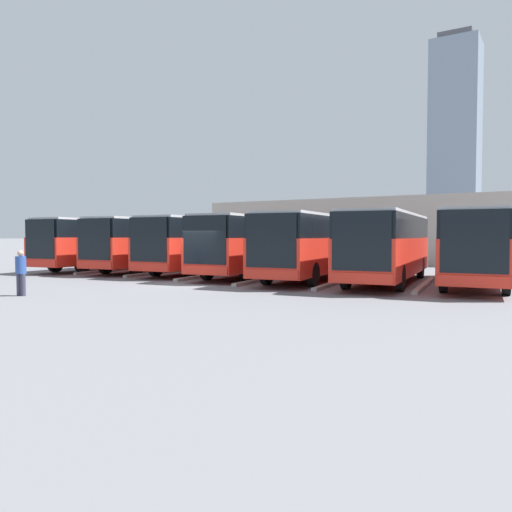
{
  "coord_description": "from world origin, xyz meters",
  "views": [
    {
      "loc": [
        -14.33,
        18.3,
        2.3
      ],
      "look_at": [
        -0.09,
        -5.65,
        1.12
      ],
      "focal_mm": 35.0,
      "sensor_mm": 36.0,
      "label": 1
    }
  ],
  "objects_px": {
    "bus_5": "(156,242)",
    "pedestrian": "(21,271)",
    "bus_6": "(108,242)",
    "bus_3": "(256,243)",
    "bus_1": "(388,244)",
    "bus_4": "(205,242)",
    "bus_0": "(476,245)",
    "bus_2": "(314,244)"
  },
  "relations": [
    {
      "from": "bus_5",
      "to": "pedestrian",
      "type": "distance_m",
      "value": 13.58
    },
    {
      "from": "bus_5",
      "to": "bus_6",
      "type": "xyz_separation_m",
      "value": [
        3.8,
        0.58,
        0.0
      ]
    },
    {
      "from": "bus_3",
      "to": "bus_1",
      "type": "bearing_deg",
      "value": 170.67
    },
    {
      "from": "bus_1",
      "to": "bus_4",
      "type": "height_order",
      "value": "same"
    },
    {
      "from": "pedestrian",
      "to": "bus_3",
      "type": "bearing_deg",
      "value": 73.67
    },
    {
      "from": "bus_0",
      "to": "bus_6",
      "type": "relative_size",
      "value": 1.0
    },
    {
      "from": "bus_4",
      "to": "bus_6",
      "type": "height_order",
      "value": "same"
    },
    {
      "from": "bus_1",
      "to": "bus_6",
      "type": "distance_m",
      "value": 18.98
    },
    {
      "from": "bus_1",
      "to": "bus_2",
      "type": "distance_m",
      "value": 3.8
    },
    {
      "from": "bus_4",
      "to": "bus_5",
      "type": "bearing_deg",
      "value": -4.01
    },
    {
      "from": "bus_0",
      "to": "bus_3",
      "type": "relative_size",
      "value": 1.0
    },
    {
      "from": "bus_2",
      "to": "pedestrian",
      "type": "xyz_separation_m",
      "value": [
        6.69,
        11.92,
        -0.92
      ]
    },
    {
      "from": "bus_0",
      "to": "bus_2",
      "type": "distance_m",
      "value": 7.65
    },
    {
      "from": "bus_3",
      "to": "bus_0",
      "type": "bearing_deg",
      "value": 175.9
    },
    {
      "from": "bus_2",
      "to": "bus_5",
      "type": "height_order",
      "value": "same"
    },
    {
      "from": "bus_3",
      "to": "pedestrian",
      "type": "distance_m",
      "value": 12.84
    },
    {
      "from": "bus_4",
      "to": "bus_3",
      "type": "bearing_deg",
      "value": 168.35
    },
    {
      "from": "bus_3",
      "to": "bus_5",
      "type": "xyz_separation_m",
      "value": [
        7.59,
        -0.23,
        0.0
      ]
    },
    {
      "from": "bus_3",
      "to": "pedestrian",
      "type": "xyz_separation_m",
      "value": [
        2.89,
        12.47,
        -0.92
      ]
    },
    {
      "from": "bus_2",
      "to": "bus_4",
      "type": "distance_m",
      "value": 7.65
    },
    {
      "from": "bus_1",
      "to": "bus_3",
      "type": "height_order",
      "value": "same"
    },
    {
      "from": "bus_0",
      "to": "bus_5",
      "type": "relative_size",
      "value": 1.0
    },
    {
      "from": "bus_2",
      "to": "bus_6",
      "type": "xyz_separation_m",
      "value": [
        15.18,
        -0.21,
        0.0
      ]
    },
    {
      "from": "bus_4",
      "to": "bus_5",
      "type": "relative_size",
      "value": 1.0
    },
    {
      "from": "bus_1",
      "to": "bus_4",
      "type": "relative_size",
      "value": 1.0
    },
    {
      "from": "bus_3",
      "to": "bus_4",
      "type": "xyz_separation_m",
      "value": [
        3.8,
        -0.37,
        0.0
      ]
    },
    {
      "from": "bus_5",
      "to": "bus_6",
      "type": "height_order",
      "value": "same"
    },
    {
      "from": "bus_3",
      "to": "bus_6",
      "type": "bearing_deg",
      "value": -4.35
    },
    {
      "from": "bus_2",
      "to": "bus_3",
      "type": "xyz_separation_m",
      "value": [
        3.8,
        -0.55,
        0.0
      ]
    },
    {
      "from": "bus_0",
      "to": "pedestrian",
      "type": "height_order",
      "value": "bus_0"
    },
    {
      "from": "bus_5",
      "to": "pedestrian",
      "type": "xyz_separation_m",
      "value": [
        -4.7,
        12.7,
        -0.92
      ]
    },
    {
      "from": "bus_2",
      "to": "pedestrian",
      "type": "relative_size",
      "value": 6.69
    },
    {
      "from": "bus_4",
      "to": "bus_5",
      "type": "xyz_separation_m",
      "value": [
        3.8,
        0.14,
        0.0
      ]
    },
    {
      "from": "pedestrian",
      "to": "bus_1",
      "type": "bearing_deg",
      "value": 45.69
    },
    {
      "from": "bus_0",
      "to": "bus_4",
      "type": "relative_size",
      "value": 1.0
    },
    {
      "from": "bus_1",
      "to": "bus_5",
      "type": "xyz_separation_m",
      "value": [
        15.18,
        -0.66,
        0.0
      ]
    },
    {
      "from": "pedestrian",
      "to": "bus_2",
      "type": "bearing_deg",
      "value": 57.43
    },
    {
      "from": "bus_0",
      "to": "bus_6",
      "type": "height_order",
      "value": "same"
    },
    {
      "from": "bus_0",
      "to": "bus_1",
      "type": "relative_size",
      "value": 1.0
    },
    {
      "from": "bus_4",
      "to": "bus_2",
      "type": "bearing_deg",
      "value": 166.97
    },
    {
      "from": "pedestrian",
      "to": "bus_5",
      "type": "bearing_deg",
      "value": 107.02
    },
    {
      "from": "bus_2",
      "to": "bus_4",
      "type": "relative_size",
      "value": 1.0
    }
  ]
}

